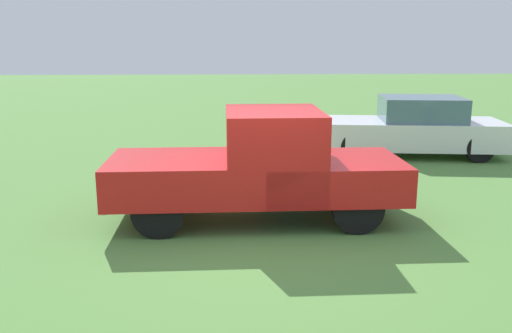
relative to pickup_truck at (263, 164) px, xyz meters
The scene contains 3 objects.
ground_plane 1.27m from the pickup_truck, 88.74° to the right, with size 80.00×80.00×0.00m, color #54843D.
pickup_truck is the anchor object (origin of this frame).
sedan_far 6.53m from the pickup_truck, 50.47° to the left, with size 4.74×2.35×1.50m.
Camera 1 is at (-0.53, -7.84, 2.92)m, focal length 38.44 mm.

